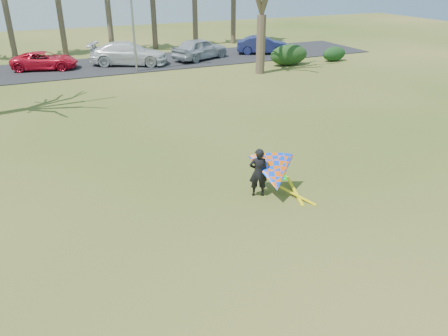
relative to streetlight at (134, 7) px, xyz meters
name	(u,v)px	position (x,y,z in m)	size (l,w,h in m)	color
ground	(252,228)	(-2.16, -22.00, -4.46)	(100.00, 100.00, 0.00)	#264C10
parking_strip	(102,66)	(-2.16, 3.00, -4.43)	(46.00, 7.00, 0.06)	black
streetlight	(134,7)	(0.00, 0.00, 0.00)	(2.28, 0.18, 8.00)	gray
hedge_near	(289,55)	(11.20, -2.44, -3.67)	(3.17, 1.44, 1.59)	#173613
hedge_far	(334,54)	(15.43, -2.54, -3.89)	(2.08, 0.98, 1.16)	#123314
car_2	(45,61)	(-6.16, 3.40, -3.76)	(2.14, 4.64, 1.29)	red
car_3	(129,53)	(-0.09, 2.54, -3.55)	(2.39, 5.87, 1.70)	silver
car_4	(200,49)	(5.71, 2.37, -3.55)	(2.01, 4.99, 1.70)	#A5AAB3
car_5	(263,45)	(11.61, 2.48, -3.66)	(1.57, 4.50, 1.48)	navy
kite_flyer	(272,173)	(-0.64, -20.49, -3.62)	(2.13, 2.39, 2.02)	black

